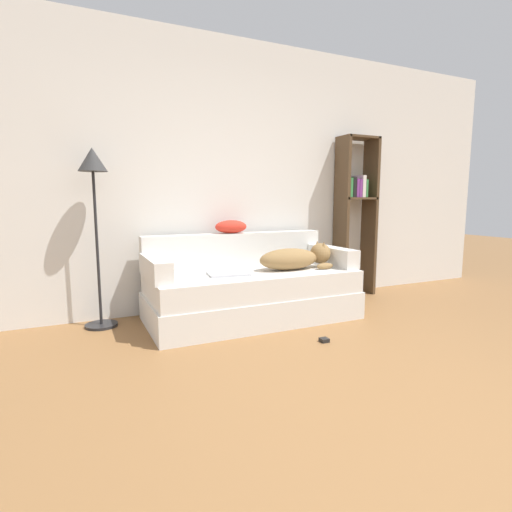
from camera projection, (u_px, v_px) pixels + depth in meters
The scene contains 12 objects.
ground_plane at pixel (459, 433), 1.91m from camera, with size 20.00×20.00×0.00m, color olive.
wall_back at pixel (241, 176), 4.14m from camera, with size 6.85×0.06×2.70m.
couch at pixel (252, 295), 3.72m from camera, with size 1.91×0.92×0.46m.
couch_backrest at pixel (236, 249), 4.02m from camera, with size 1.87×0.15×0.32m.
couch_arm_left at pixel (155, 268), 3.31m from camera, with size 0.15×0.73×0.18m.
couch_arm_right at pixel (331, 256), 4.04m from camera, with size 0.15×0.73×0.18m.
dog at pixel (296, 258), 3.77m from camera, with size 0.75×0.30×0.25m.
laptop at pixel (229, 274), 3.49m from camera, with size 0.38×0.29×0.02m.
throw_pillow at pixel (231, 227), 3.96m from camera, with size 0.33×0.18×0.13m.
bookshelf at pixel (356, 206), 4.59m from camera, with size 0.45×0.26×1.81m.
floor_lamp at pixel (94, 188), 3.35m from camera, with size 0.28×0.28×1.54m.
power_adapter at pixel (324, 340), 3.13m from camera, with size 0.06×0.06×0.03m.
Camera 1 is at (-1.63, -1.20, 1.10)m, focal length 28.00 mm.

